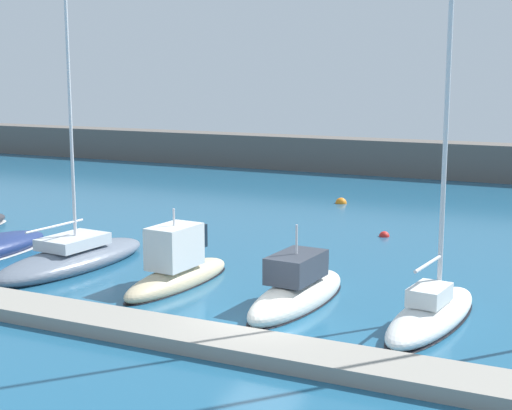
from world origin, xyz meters
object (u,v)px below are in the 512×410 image
at_px(motorboat_sand_fourth, 178,270).
at_px(mooring_buoy_orange, 341,203).
at_px(sailboat_slate_third, 73,257).
at_px(motorboat_ivory_fifth, 297,292).
at_px(mooring_buoy_red, 384,236).
at_px(sailboat_white_sixth, 432,310).

height_order(motorboat_sand_fourth, mooring_buoy_orange, motorboat_sand_fourth).
distance_m(sailboat_slate_third, mooring_buoy_orange, 20.24).
bearing_deg(motorboat_ivory_fifth, sailboat_slate_third, 89.88).
bearing_deg(motorboat_sand_fourth, motorboat_ivory_fifth, -88.14).
height_order(mooring_buoy_orange, mooring_buoy_red, mooring_buoy_orange).
height_order(sailboat_slate_third, mooring_buoy_red, sailboat_slate_third).
relative_size(motorboat_sand_fourth, mooring_buoy_orange, 8.93).
bearing_deg(sailboat_white_sixth, mooring_buoy_orange, 32.90).
bearing_deg(motorboat_ivory_fifth, sailboat_white_sixth, -87.21).
bearing_deg(motorboat_sand_fourth, mooring_buoy_red, -17.11).
relative_size(sailboat_slate_third, mooring_buoy_red, 28.67).
distance_m(motorboat_sand_fourth, mooring_buoy_red, 12.80).
bearing_deg(sailboat_white_sixth, motorboat_sand_fourth, 94.47).
bearing_deg(mooring_buoy_orange, sailboat_white_sixth, -63.16).
relative_size(sailboat_white_sixth, mooring_buoy_red, 27.63).
bearing_deg(sailboat_slate_third, motorboat_sand_fourth, -89.88).
distance_m(sailboat_slate_third, motorboat_ivory_fifth, 10.48).
bearing_deg(sailboat_slate_third, sailboat_white_sixth, -87.89).
bearing_deg(sailboat_white_sixth, sailboat_slate_third, 93.37).
xyz_separation_m(motorboat_ivory_fifth, mooring_buoy_orange, (-5.55, 20.29, -0.42)).
bearing_deg(sailboat_white_sixth, motorboat_ivory_fifth, 95.38).
distance_m(motorboat_ivory_fifth, sailboat_white_sixth, 4.75).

